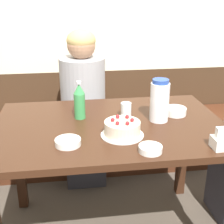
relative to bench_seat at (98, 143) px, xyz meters
name	(u,v)px	position (x,y,z in m)	size (l,w,h in m)	color
back_wall	(93,16)	(0.00, 0.22, 1.02)	(4.80, 0.04, 2.50)	#3D2819
bench_seat	(98,143)	(0.00, 0.00, 0.00)	(2.70, 0.38, 0.46)	#472314
dining_table	(110,141)	(0.00, -0.83, 0.43)	(1.25, 0.84, 0.76)	#381E11
birthday_cake	(122,129)	(0.04, -0.98, 0.57)	(0.22, 0.22, 0.10)	white
water_pitcher	(160,101)	(0.27, -0.81, 0.65)	(0.10, 0.10, 0.24)	white
soju_bottle	(79,101)	(-0.16, -0.72, 0.64)	(0.06, 0.06, 0.22)	#388E4C
napkin_holder	(224,141)	(0.48, -1.18, 0.57)	(0.11, 0.08, 0.11)	white
bowl_soup_white	(175,111)	(0.39, -0.74, 0.55)	(0.13, 0.13, 0.04)	white
bowl_rice_small	(68,142)	(-0.23, -1.05, 0.55)	(0.12, 0.12, 0.03)	white
bowl_side_dish	(150,149)	(0.14, -1.16, 0.55)	(0.11, 0.11, 0.03)	white
glass_water_tall	(126,110)	(0.10, -0.74, 0.58)	(0.06, 0.06, 0.09)	silver
person_pale_blue_shirt	(84,112)	(-0.11, -0.15, 0.35)	(0.33, 0.34, 1.19)	#33333D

